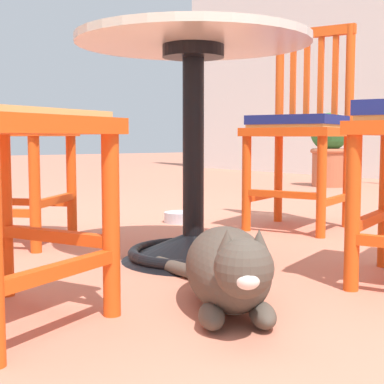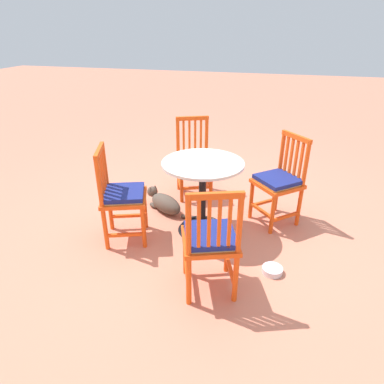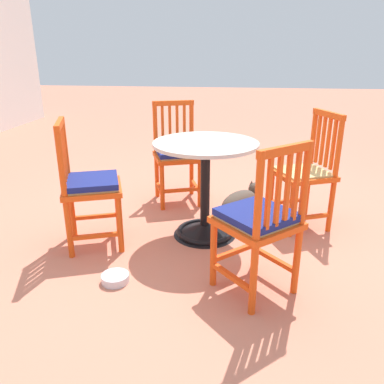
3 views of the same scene
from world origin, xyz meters
TOP-DOWN VIEW (x-y plane):
  - ground_plane at (0.00, 0.00)m, footprint 24.00×24.00m
  - cafe_table at (-0.02, 0.14)m, footprint 0.76×0.76m
  - orange_chair_facing_out at (-0.27, 0.94)m, footprint 0.51×0.51m
  - orange_chair_near_fence at (-0.72, -0.23)m, footprint 0.57×0.57m
  - tabby_cat at (0.48, -0.14)m, footprint 0.70×0.41m
  - terracotta_planter at (-1.65, 2.85)m, footprint 0.32×0.32m
  - pet_water_bowl at (-0.74, 0.63)m, footprint 0.17×0.17m

SIDE VIEW (x-z plane):
  - ground_plane at x=0.00m, z-range 0.00..0.00m
  - pet_water_bowl at x=-0.74m, z-range 0.00..0.05m
  - tabby_cat at x=0.48m, z-range -0.02..0.21m
  - cafe_table at x=-0.02m, z-range -0.08..0.65m
  - terracotta_planter at x=-1.65m, z-range 0.02..0.64m
  - orange_chair_facing_out at x=-0.27m, z-range -0.01..0.90m
  - orange_chair_near_fence at x=-0.72m, z-range -0.01..0.90m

